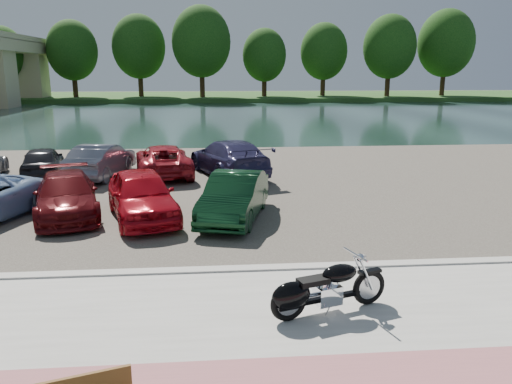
{
  "coord_description": "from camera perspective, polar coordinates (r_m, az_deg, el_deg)",
  "views": [
    {
      "loc": [
        -1.48,
        -8.18,
        4.34
      ],
      "look_at": [
        -0.37,
        4.99,
        1.1
      ],
      "focal_mm": 35.0,
      "sensor_mm": 36.0,
      "label": 1
    }
  ],
  "objects": [
    {
      "name": "car_10",
      "position": [
        21.21,
        -10.55,
        3.61
      ],
      "size": [
        2.89,
        4.92,
        1.28
      ],
      "primitive_type": "imported",
      "rotation": [
        0.0,
        0.0,
        3.31
      ],
      "color": "maroon",
      "rests_on": "parking_lot"
    },
    {
      "name": "car_11",
      "position": [
        20.88,
        -3.11,
        3.96
      ],
      "size": [
        3.72,
        5.56,
        1.5
      ],
      "primitive_type": "imported",
      "rotation": [
        0.0,
        0.0,
        3.49
      ],
      "color": "#2D2A52",
      "rests_on": "parking_lot"
    },
    {
      "name": "car_5",
      "position": [
        14.67,
        -2.49,
        -0.54
      ],
      "size": [
        2.41,
        4.33,
        1.35
      ],
      "primitive_type": "imported",
      "rotation": [
        0.0,
        0.0,
        -0.25
      ],
      "color": "black",
      "rests_on": "parking_lot"
    },
    {
      "name": "car_8",
      "position": [
        22.45,
        -23.18,
        3.24
      ],
      "size": [
        2.18,
        3.91,
        1.26
      ],
      "primitive_type": "imported",
      "rotation": [
        0.0,
        0.0,
        3.34
      ],
      "color": "black",
      "rests_on": "parking_lot"
    },
    {
      "name": "car_9",
      "position": [
        21.45,
        -17.26,
        3.46
      ],
      "size": [
        2.22,
        4.39,
        1.38
      ],
      "primitive_type": "imported",
      "rotation": [
        0.0,
        0.0,
        2.95
      ],
      "color": "slate",
      "rests_on": "parking_lot"
    },
    {
      "name": "parking_lot",
      "position": [
        19.72,
        -0.41,
        1.11
      ],
      "size": [
        60.0,
        18.0,
        0.04
      ],
      "primitive_type": "cube",
      "color": "#413B34",
      "rests_on": "ground"
    },
    {
      "name": "motorcycle",
      "position": [
        9.03,
        7.25,
        -11.06
      ],
      "size": [
        2.26,
        1.02,
        1.05
      ],
      "rotation": [
        0.0,
        0.0,
        0.31
      ],
      "color": "black",
      "rests_on": "promenade"
    },
    {
      "name": "far_trees",
      "position": [
        74.27,
        -0.33,
        16.19
      ],
      "size": [
        70.25,
        10.68,
        12.52
      ],
      "color": "#311E11",
      "rests_on": "far_bank"
    },
    {
      "name": "kerb",
      "position": [
        11.14,
        3.21,
        -8.78
      ],
      "size": [
        60.0,
        0.3,
        0.14
      ],
      "primitive_type": "cube",
      "color": "#A7A59D",
      "rests_on": "ground"
    },
    {
      "name": "car_4",
      "position": [
        15.05,
        -12.93,
        -0.32
      ],
      "size": [
        2.86,
        4.57,
        1.45
      ],
      "primitive_type": "imported",
      "rotation": [
        0.0,
        0.0,
        0.29
      ],
      "color": "#AC0B17",
      "rests_on": "parking_lot"
    },
    {
      "name": "car_3",
      "position": [
        16.05,
        -20.86,
        -0.34
      ],
      "size": [
        2.93,
        4.7,
        1.27
      ],
      "primitive_type": "imported",
      "rotation": [
        0.0,
        0.0,
        0.28
      ],
      "color": "#540C0F",
      "rests_on": "parking_lot"
    },
    {
      "name": "river",
      "position": [
        48.4,
        -3.09,
        8.6
      ],
      "size": [
        120.0,
        40.0,
        0.0
      ],
      "primitive_type": "cube",
      "color": "#1A2F2B",
      "rests_on": "ground"
    },
    {
      "name": "promenade",
      "position": [
        8.49,
        6.13,
        -16.64
      ],
      "size": [
        60.0,
        6.0,
        0.1
      ],
      "primitive_type": "cube",
      "color": "#A7A59D",
      "rests_on": "ground"
    },
    {
      "name": "far_bank",
      "position": [
        80.3,
        -3.83,
        10.85
      ],
      "size": [
        120.0,
        24.0,
        0.6
      ],
      "primitive_type": "cube",
      "color": "#1D4117",
      "rests_on": "ground"
    },
    {
      "name": "ground",
      "position": [
        9.38,
        4.94,
        -13.84
      ],
      "size": [
        200.0,
        200.0,
        0.0
      ],
      "primitive_type": "plane",
      "color": "#595447",
      "rests_on": "ground"
    }
  ]
}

